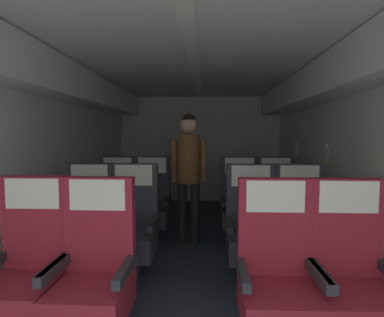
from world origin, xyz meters
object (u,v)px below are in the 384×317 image
Objects in this scene: seat_b_left_aisle at (132,229)px; seat_b_right_window at (251,231)px; seat_a_left_window at (27,273)px; seat_c_right_window at (240,206)px; seat_a_right_window at (277,280)px; seat_b_right_aisle at (301,231)px; flight_attendant at (189,164)px; seat_a_left_aisle at (94,276)px; seat_c_left_aisle at (151,205)px; seat_b_left_window at (87,228)px; seat_c_left_window at (116,205)px; seat_a_right_aisle at (353,282)px; seat_c_right_aisle at (277,206)px.

seat_b_left_aisle and seat_b_right_window have the same top height.
seat_b_right_window is (1.56, 0.95, 0.00)m from seat_a_left_window.
seat_c_right_window is at bearing 51.31° from seat_a_left_window.
seat_b_right_aisle is (0.45, 1.00, 0.00)m from seat_a_right_window.
flight_attendant is (-1.09, 0.87, 0.53)m from seat_b_right_aisle.
seat_a_left_aisle is 1.00× the size of seat_c_left_aisle.
seat_c_right_window is (1.12, -0.01, 0.00)m from seat_c_left_aisle.
seat_a_left_window is at bearing -128.69° from seat_c_right_window.
seat_c_left_window is at bearing 90.60° from seat_b_left_window.
seat_b_left_aisle and seat_c_left_window have the same top height.
seat_a_right_aisle is at bearing -0.40° from seat_a_left_window.
seat_c_right_aisle is at bearing 0.03° from seat_c_left_window.
flight_attendant is at bearing -12.29° from seat_c_left_aisle.
seat_a_left_aisle and seat_c_left_window have the same top height.
seat_b_left_window is (-2.02, 0.98, 0.00)m from seat_a_right_aisle.
seat_c_left_window is (-2.03, 0.96, 0.00)m from seat_b_right_aisle.
seat_b_left_aisle is 1.08m from seat_c_left_window.
flight_attendant reaches higher than seat_b_left_aisle.
seat_b_right_aisle is at bearing -25.41° from seat_c_left_window.
seat_c_right_window is at bearing 90.01° from seat_b_right_window.
seat_b_right_aisle is at bearing 32.36° from seat_a_left_aisle.
seat_a_left_window is 0.44m from seat_a_left_aisle.
seat_a_left_window is at bearing -89.81° from seat_c_left_window.
seat_a_right_aisle and seat_b_right_window have the same top height.
seat_a_left_window and seat_b_left_window have the same top height.
seat_a_left_window is 2.24m from seat_b_right_aisle.
seat_a_left_window is 2.00m from seat_c_left_aisle.
flight_attendant is (0.48, 1.87, 0.53)m from seat_a_left_aisle.
seat_a_left_window is 2.13m from flight_attendant.
seat_a_left_window is 1.05m from seat_b_left_aisle.
seat_b_right_window is at bearing 41.12° from seat_a_left_aisle.
seat_c_left_window is (-0.01, 1.94, 0.00)m from seat_a_left_window.
seat_a_right_window is 1.00× the size of seat_c_right_window.
seat_a_right_window is 1.00× the size of seat_c_left_aisle.
seat_b_right_window is 1.00× the size of seat_c_left_aisle.
seat_c_right_window is 0.66× the size of flight_attendant.
seat_c_left_aisle is at bearing -10.46° from flight_attendant.
seat_c_left_aisle and seat_c_right_window have the same top height.
seat_a_right_aisle is 2.02m from seat_c_right_window.
seat_b_left_window and seat_c_left_aisle have the same top height.
seat_b_right_window is 1.00× the size of seat_c_left_window.
seat_a_left_aisle is 1.58m from seat_a_right_aisle.
seat_a_left_window is 1.00× the size of seat_c_right_window.
seat_c_left_window is 1.00× the size of seat_c_left_aisle.
seat_a_right_aisle and seat_b_right_aisle have the same top height.
seat_a_right_aisle is 1.00× the size of seat_c_right_window.
seat_a_left_aisle is 1.00× the size of seat_b_left_aisle.
seat_b_right_window is at bearing -0.67° from seat_b_left_window.
seat_c_right_window is at bearing 41.53° from seat_b_left_aisle.
seat_b_right_aisle is 1.00× the size of seat_c_right_aisle.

